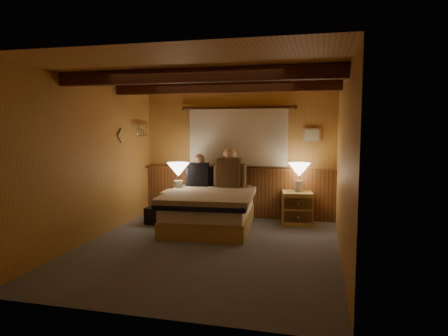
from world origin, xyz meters
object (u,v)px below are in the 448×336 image
(lamp_left, at_px, (178,171))
(duffel_bag, at_px, (160,215))
(nightstand_right, at_px, (297,208))
(lamp_right, at_px, (299,171))
(nightstand_left, at_px, (177,206))
(person_left, at_px, (199,173))
(bed, at_px, (210,209))
(person_right, at_px, (230,171))

(lamp_left, xyz_separation_m, duffel_bag, (-0.24, -0.28, -0.75))
(nightstand_right, relative_size, lamp_right, 1.14)
(nightstand_left, height_order, nightstand_right, nightstand_right)
(nightstand_left, distance_m, lamp_left, 0.64)
(nightstand_left, relative_size, lamp_left, 1.06)
(lamp_right, distance_m, person_left, 1.79)
(bed, xyz_separation_m, lamp_right, (1.43, 0.71, 0.60))
(bed, distance_m, lamp_left, 0.96)
(lamp_left, height_order, person_left, person_left)
(bed, height_order, person_right, person_right)
(bed, height_order, nightstand_right, bed)
(person_left, bearing_deg, bed, -68.98)
(lamp_right, bearing_deg, person_right, -174.18)
(duffel_bag, bearing_deg, lamp_left, 56.32)
(person_left, distance_m, duffel_bag, 1.04)
(nightstand_left, distance_m, nightstand_right, 2.14)
(lamp_left, distance_m, person_left, 0.40)
(person_right, bearing_deg, bed, -109.55)
(bed, distance_m, person_left, 0.86)
(lamp_left, height_order, lamp_right, lamp_right)
(bed, height_order, lamp_right, lamp_right)
(person_left, relative_size, duffel_bag, 1.18)
(lamp_right, xyz_separation_m, person_left, (-1.78, -0.15, -0.06))
(bed, distance_m, duffel_bag, 0.94)
(bed, distance_m, nightstand_left, 0.81)
(bed, bearing_deg, duffel_bag, 171.84)
(person_right, xyz_separation_m, duffel_bag, (-1.13, -0.52, -0.76))
(nightstand_right, height_order, lamp_left, lamp_left)
(bed, xyz_separation_m, lamp_left, (-0.68, 0.34, 0.58))
(person_left, bearing_deg, lamp_right, -6.51)
(bed, distance_m, lamp_right, 1.70)
(nightstand_right, bearing_deg, lamp_left, -179.06)
(nightstand_left, xyz_separation_m, nightstand_right, (2.12, 0.29, 0.01))
(lamp_right, relative_size, duffel_bag, 0.97)
(bed, height_order, lamp_left, lamp_left)
(nightstand_right, bearing_deg, duffel_bag, -173.27)
(nightstand_right, bearing_deg, person_right, 176.04)
(nightstand_left, bearing_deg, nightstand_right, 5.63)
(nightstand_right, relative_size, duffel_bag, 1.11)
(lamp_right, height_order, duffel_bag, lamp_right)
(person_left, bearing_deg, duffel_bag, -149.44)
(nightstand_left, bearing_deg, duffel_bag, -124.34)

